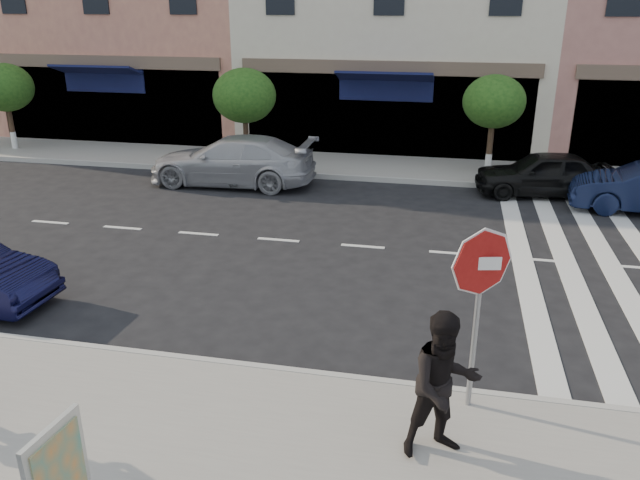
# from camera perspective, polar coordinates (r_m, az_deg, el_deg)

# --- Properties ---
(ground) EXTENTS (120.00, 120.00, 0.00)m
(ground) POSITION_cam_1_polar(r_m,az_deg,el_deg) (10.71, 0.82, -8.34)
(ground) COLOR black
(ground) RESTS_ON ground
(sidewalk_far) EXTENTS (60.00, 3.00, 0.15)m
(sidewalk_far) POSITION_cam_1_polar(r_m,az_deg,el_deg) (20.89, 6.72, 6.54)
(sidewalk_far) COLOR gray
(sidewalk_far) RESTS_ON ground
(street_tree_wa) EXTENTS (2.00, 2.00, 3.05)m
(street_tree_wa) POSITION_cam_1_polar(r_m,az_deg,el_deg) (25.61, -26.87, 12.30)
(street_tree_wa) COLOR #473323
(street_tree_wa) RESTS_ON sidewalk_far
(street_tree_wb) EXTENTS (2.10, 2.10, 3.06)m
(street_tree_wb) POSITION_cam_1_polar(r_m,az_deg,el_deg) (21.28, -6.93, 12.94)
(street_tree_wb) COLOR #473323
(street_tree_wb) RESTS_ON sidewalk_far
(street_tree_c) EXTENTS (1.90, 1.90, 3.04)m
(street_tree_c) POSITION_cam_1_polar(r_m,az_deg,el_deg) (20.20, 15.63, 12.05)
(street_tree_c) COLOR #473323
(street_tree_c) RESTS_ON sidewalk_far
(stop_sign) EXTENTS (0.88, 0.23, 2.54)m
(stop_sign) POSITION_cam_1_polar(r_m,az_deg,el_deg) (8.02, 14.45, -3.61)
(stop_sign) COLOR gray
(stop_sign) RESTS_ON sidewalk_near
(walker) EXTENTS (1.12, 1.03, 1.86)m
(walker) POSITION_cam_1_polar(r_m,az_deg,el_deg) (7.57, 11.27, -12.90)
(walker) COLOR black
(walker) RESTS_ON sidewalk_near
(poster_board) EXTENTS (0.31, 0.81, 1.24)m
(poster_board) POSITION_cam_1_polar(r_m,az_deg,el_deg) (7.20, -22.73, -19.57)
(poster_board) COLOR beige
(poster_board) RESTS_ON sidewalk_near
(car_far_left) EXTENTS (5.06, 2.09, 1.46)m
(car_far_left) POSITION_cam_1_polar(r_m,az_deg,el_deg) (19.19, -8.04, 7.20)
(car_far_left) COLOR #A5A5AA
(car_far_left) RESTS_ON ground
(car_far_mid) EXTENTS (3.94, 2.00, 1.29)m
(car_far_mid) POSITION_cam_1_polar(r_m,az_deg,el_deg) (18.98, 19.73, 5.74)
(car_far_mid) COLOR black
(car_far_mid) RESTS_ON ground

